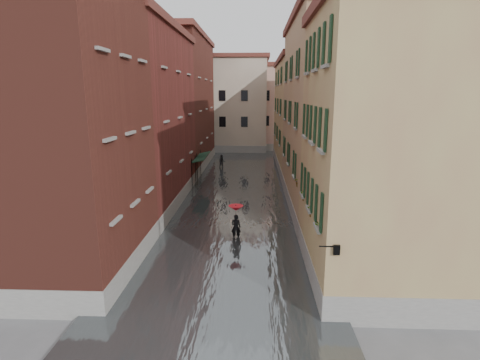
# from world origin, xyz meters

# --- Properties ---
(ground) EXTENTS (120.00, 120.00, 0.00)m
(ground) POSITION_xyz_m (0.00, 0.00, 0.00)
(ground) COLOR #57585A
(ground) RESTS_ON ground
(floodwater) EXTENTS (10.00, 60.00, 0.20)m
(floodwater) POSITION_xyz_m (0.00, 13.00, 0.10)
(floodwater) COLOR #4E5456
(floodwater) RESTS_ON ground
(building_left_near) EXTENTS (6.00, 8.00, 13.00)m
(building_left_near) POSITION_xyz_m (-7.00, -2.00, 6.50)
(building_left_near) COLOR maroon
(building_left_near) RESTS_ON ground
(building_left_mid) EXTENTS (6.00, 14.00, 12.50)m
(building_left_mid) POSITION_xyz_m (-7.00, 9.00, 6.25)
(building_left_mid) COLOR maroon
(building_left_mid) RESTS_ON ground
(building_left_far) EXTENTS (6.00, 16.00, 14.00)m
(building_left_far) POSITION_xyz_m (-7.00, 24.00, 7.00)
(building_left_far) COLOR maroon
(building_left_far) RESTS_ON ground
(building_right_near) EXTENTS (6.00, 8.00, 11.50)m
(building_right_near) POSITION_xyz_m (7.00, -2.00, 5.75)
(building_right_near) COLOR #A07352
(building_right_near) RESTS_ON ground
(building_right_mid) EXTENTS (6.00, 14.00, 13.00)m
(building_right_mid) POSITION_xyz_m (7.00, 9.00, 6.50)
(building_right_mid) COLOR #9C7A5E
(building_right_mid) RESTS_ON ground
(building_right_far) EXTENTS (6.00, 16.00, 11.50)m
(building_right_far) POSITION_xyz_m (7.00, 24.00, 5.75)
(building_right_far) COLOR #A07352
(building_right_far) RESTS_ON ground
(building_end_cream) EXTENTS (12.00, 9.00, 13.00)m
(building_end_cream) POSITION_xyz_m (-3.00, 38.00, 6.50)
(building_end_cream) COLOR beige
(building_end_cream) RESTS_ON ground
(building_end_pink) EXTENTS (10.00, 9.00, 12.00)m
(building_end_pink) POSITION_xyz_m (6.00, 40.00, 6.00)
(building_end_pink) COLOR tan
(building_end_pink) RESTS_ON ground
(awning_near) EXTENTS (1.09, 3.02, 2.80)m
(awning_near) POSITION_xyz_m (-3.49, 14.79, 2.47)
(awning_near) COLOR #153120
(awning_near) RESTS_ON ground
(awning_far) EXTENTS (1.09, 3.34, 2.80)m
(awning_far) POSITION_xyz_m (-3.48, 16.91, 2.47)
(awning_far) COLOR #153120
(awning_far) RESTS_ON ground
(wall_lantern) EXTENTS (0.71, 0.22, 0.35)m
(wall_lantern) POSITION_xyz_m (4.33, -6.00, 3.01)
(wall_lantern) COLOR black
(wall_lantern) RESTS_ON ground
(window_planters) EXTENTS (0.59, 8.46, 0.84)m
(window_planters) POSITION_xyz_m (4.12, -0.77, 3.51)
(window_planters) COLOR #9E5C33
(window_planters) RESTS_ON ground
(pedestrian_main) EXTENTS (0.87, 0.87, 2.06)m
(pedestrian_main) POSITION_xyz_m (0.44, 2.10, 1.23)
(pedestrian_main) COLOR black
(pedestrian_main) RESTS_ON ground
(pedestrian_far) EXTENTS (0.89, 0.77, 1.58)m
(pedestrian_far) POSITION_xyz_m (-2.18, 22.87, 0.79)
(pedestrian_far) COLOR black
(pedestrian_far) RESTS_ON ground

